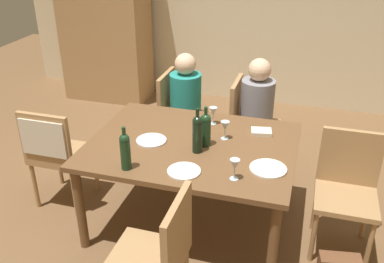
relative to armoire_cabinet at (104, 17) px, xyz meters
name	(u,v)px	position (x,y,z in m)	size (l,w,h in m)	color
ground_plane	(192,221)	(1.88, -2.34, -1.10)	(10.00, 10.00, 0.00)	brown
armoire_cabinet	(104,17)	(0.00, 0.00, 0.00)	(1.18, 0.62, 2.18)	#A87F51
dining_table	(192,152)	(1.88, -2.34, -0.43)	(1.56, 1.18, 0.74)	brown
chair_far_left	(177,111)	(1.44, -1.37, -0.56)	(0.44, 0.44, 0.92)	#A87F51
chair_far_right	(247,120)	(2.15, -1.37, -0.56)	(0.44, 0.44, 0.92)	#A87F51
chair_near	(159,253)	(1.97, -3.31, -0.56)	(0.44, 0.44, 0.92)	#A87F51
chair_left_end	(52,147)	(0.72, -2.46, -0.50)	(0.44, 0.46, 0.92)	#A87F51
chair_right_end	(347,184)	(3.04, -2.25, -0.56)	(0.44, 0.44, 0.92)	#A87F51
person_woman_host	(188,101)	(1.56, -1.37, -0.44)	(0.35, 0.31, 1.14)	#33333D
person_man_bearded	(260,109)	(2.26, -1.37, -0.43)	(0.36, 0.31, 1.15)	#33333D
wine_bottle_tall_green	(206,129)	(1.99, -2.34, -0.22)	(0.08, 0.08, 0.31)	#19381E
wine_bottle_dark_red	(197,133)	(1.95, -2.45, -0.20)	(0.07, 0.07, 0.35)	black
wine_bottle_short_olive	(125,150)	(1.55, -2.81, -0.21)	(0.07, 0.07, 0.32)	#19381E
wine_glass_near_left	(235,165)	(2.29, -2.74, -0.25)	(0.07, 0.07, 0.15)	silver
wine_glass_centre	(213,112)	(1.95, -1.97, -0.25)	(0.07, 0.07, 0.15)	silver
wine_glass_near_right	(225,127)	(2.10, -2.20, -0.25)	(0.07, 0.07, 0.15)	silver
dinner_plate_host	(151,140)	(1.57, -2.40, -0.35)	(0.23, 0.23, 0.01)	white
dinner_plate_guest_left	(184,171)	(1.94, -2.75, -0.35)	(0.23, 0.23, 0.01)	white
dinner_plate_guest_right	(268,169)	(2.49, -2.55, -0.35)	(0.26, 0.26, 0.01)	white
folded_napkin	(261,132)	(2.36, -2.03, -0.34)	(0.16, 0.12, 0.03)	beige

